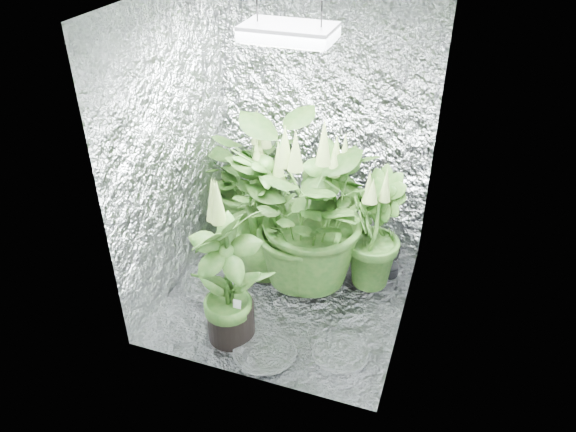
{
  "coord_description": "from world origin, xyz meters",
  "views": [
    {
      "loc": [
        1.0,
        -2.9,
        2.62
      ],
      "look_at": [
        -0.0,
        0.0,
        0.65
      ],
      "focal_mm": 35.0,
      "sensor_mm": 36.0,
      "label": 1
    }
  ],
  "objects_px": {
    "grow_lamp": "(289,33)",
    "circulation_fan": "(387,256)",
    "plant_c": "(373,233)",
    "plant_e": "(306,214)",
    "plant_a": "(254,181)",
    "plant_d": "(264,216)",
    "plant_b": "(333,208)",
    "plant_f": "(228,276)"
  },
  "relations": [
    {
      "from": "plant_a",
      "to": "plant_d",
      "type": "relative_size",
      "value": 1.03
    },
    {
      "from": "plant_d",
      "to": "plant_f",
      "type": "xyz_separation_m",
      "value": [
        0.04,
        -0.7,
        0.0
      ]
    },
    {
      "from": "plant_e",
      "to": "plant_f",
      "type": "xyz_separation_m",
      "value": [
        -0.29,
        -0.65,
        -0.11
      ]
    },
    {
      "from": "plant_c",
      "to": "circulation_fan",
      "type": "distance_m",
      "value": 0.33
    },
    {
      "from": "plant_f",
      "to": "plant_a",
      "type": "bearing_deg",
      "value": 104.24
    },
    {
      "from": "plant_d",
      "to": "plant_f",
      "type": "relative_size",
      "value": 0.99
    },
    {
      "from": "plant_f",
      "to": "circulation_fan",
      "type": "height_order",
      "value": "plant_f"
    },
    {
      "from": "plant_c",
      "to": "plant_d",
      "type": "distance_m",
      "value": 0.77
    },
    {
      "from": "plant_d",
      "to": "circulation_fan",
      "type": "distance_m",
      "value": 0.96
    },
    {
      "from": "plant_a",
      "to": "plant_c",
      "type": "xyz_separation_m",
      "value": [
        1.01,
        -0.3,
        -0.07
      ]
    },
    {
      "from": "plant_f",
      "to": "plant_d",
      "type": "bearing_deg",
      "value": 93.3
    },
    {
      "from": "plant_a",
      "to": "plant_e",
      "type": "relative_size",
      "value": 0.8
    },
    {
      "from": "plant_b",
      "to": "plant_d",
      "type": "relative_size",
      "value": 0.97
    },
    {
      "from": "grow_lamp",
      "to": "plant_b",
      "type": "xyz_separation_m",
      "value": [
        0.18,
        0.48,
        -1.36
      ]
    },
    {
      "from": "plant_e",
      "to": "plant_f",
      "type": "bearing_deg",
      "value": -113.77
    },
    {
      "from": "plant_b",
      "to": "plant_c",
      "type": "relative_size",
      "value": 1.11
    },
    {
      "from": "plant_d",
      "to": "plant_c",
      "type": "bearing_deg",
      "value": 10.44
    },
    {
      "from": "plant_a",
      "to": "plant_d",
      "type": "distance_m",
      "value": 0.51
    },
    {
      "from": "plant_e",
      "to": "plant_f",
      "type": "distance_m",
      "value": 0.72
    },
    {
      "from": "plant_a",
      "to": "plant_d",
      "type": "bearing_deg",
      "value": -60.58
    },
    {
      "from": "grow_lamp",
      "to": "circulation_fan",
      "type": "height_order",
      "value": "grow_lamp"
    },
    {
      "from": "grow_lamp",
      "to": "plant_d",
      "type": "bearing_deg",
      "value": 143.84
    },
    {
      "from": "plant_d",
      "to": "circulation_fan",
      "type": "bearing_deg",
      "value": 17.98
    },
    {
      "from": "plant_b",
      "to": "plant_d",
      "type": "xyz_separation_m",
      "value": [
        -0.43,
        -0.3,
        0.02
      ]
    },
    {
      "from": "plant_f",
      "to": "circulation_fan",
      "type": "distance_m",
      "value": 1.32
    },
    {
      "from": "grow_lamp",
      "to": "plant_d",
      "type": "distance_m",
      "value": 1.37
    },
    {
      "from": "grow_lamp",
      "to": "plant_b",
      "type": "height_order",
      "value": "grow_lamp"
    },
    {
      "from": "grow_lamp",
      "to": "plant_c",
      "type": "height_order",
      "value": "grow_lamp"
    },
    {
      "from": "plant_d",
      "to": "plant_e",
      "type": "bearing_deg",
      "value": -8.39
    },
    {
      "from": "plant_b",
      "to": "plant_f",
      "type": "height_order",
      "value": "plant_f"
    },
    {
      "from": "plant_b",
      "to": "grow_lamp",
      "type": "bearing_deg",
      "value": -109.94
    },
    {
      "from": "grow_lamp",
      "to": "plant_d",
      "type": "relative_size",
      "value": 0.47
    },
    {
      "from": "plant_c",
      "to": "plant_e",
      "type": "height_order",
      "value": "plant_e"
    },
    {
      "from": "plant_a",
      "to": "plant_f",
      "type": "xyz_separation_m",
      "value": [
        0.29,
        -1.14,
        -0.0
      ]
    },
    {
      "from": "plant_a",
      "to": "plant_f",
      "type": "relative_size",
      "value": 1.02
    },
    {
      "from": "plant_f",
      "to": "plant_c",
      "type": "bearing_deg",
      "value": 49.5
    },
    {
      "from": "plant_c",
      "to": "circulation_fan",
      "type": "height_order",
      "value": "plant_c"
    },
    {
      "from": "plant_e",
      "to": "circulation_fan",
      "type": "relative_size",
      "value": 3.92
    },
    {
      "from": "plant_f",
      "to": "circulation_fan",
      "type": "bearing_deg",
      "value": 50.23
    },
    {
      "from": "plant_d",
      "to": "circulation_fan",
      "type": "height_order",
      "value": "plant_d"
    },
    {
      "from": "grow_lamp",
      "to": "plant_a",
      "type": "distance_m",
      "value": 1.55
    },
    {
      "from": "plant_e",
      "to": "plant_b",
      "type": "bearing_deg",
      "value": 74.26
    }
  ]
}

